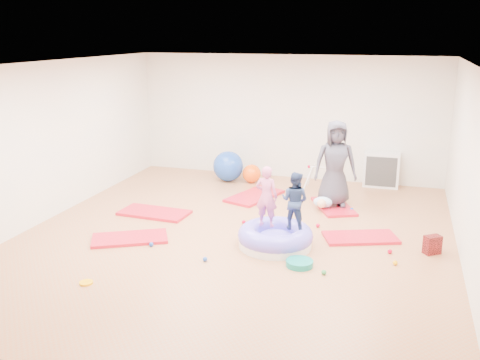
% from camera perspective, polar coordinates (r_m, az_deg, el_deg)
% --- Properties ---
extents(room, '(7.01, 8.01, 2.81)m').
position_cam_1_polar(room, '(8.50, -0.60, 2.73)').
color(room, '#B2693E').
rests_on(room, ground).
extents(gym_mat_front_left, '(1.35, 1.10, 0.05)m').
position_cam_1_polar(gym_mat_front_left, '(8.97, -11.68, -6.11)').
color(gym_mat_front_left, red).
rests_on(gym_mat_front_left, ground).
extents(gym_mat_mid_left, '(1.31, 0.71, 0.05)m').
position_cam_1_polar(gym_mat_mid_left, '(10.11, -9.13, -3.47)').
color(gym_mat_mid_left, red).
rests_on(gym_mat_mid_left, ground).
extents(gym_mat_center_back, '(1.06, 1.45, 0.05)m').
position_cam_1_polar(gym_mat_center_back, '(10.98, 1.57, -1.71)').
color(gym_mat_center_back, red).
rests_on(gym_mat_center_back, ground).
extents(gym_mat_right, '(1.31, 0.97, 0.05)m').
position_cam_1_polar(gym_mat_right, '(9.04, 12.72, -6.00)').
color(gym_mat_right, red).
rests_on(gym_mat_right, ground).
extents(gym_mat_rear_right, '(1.03, 1.32, 0.05)m').
position_cam_1_polar(gym_mat_rear_right, '(10.50, 9.94, -2.79)').
color(gym_mat_rear_right, red).
rests_on(gym_mat_rear_right, ground).
extents(inflatable_cushion, '(1.19, 1.19, 0.38)m').
position_cam_1_polar(inflatable_cushion, '(8.51, 3.78, -6.14)').
color(inflatable_cushion, white).
rests_on(inflatable_cushion, ground).
extents(child_pink, '(0.38, 0.27, 0.98)m').
position_cam_1_polar(child_pink, '(8.39, 2.85, -1.43)').
color(child_pink, '#CE5E8F').
rests_on(child_pink, inflatable_cushion).
extents(child_navy, '(0.52, 0.45, 0.92)m').
position_cam_1_polar(child_navy, '(8.32, 5.87, -1.89)').
color(child_navy, navy).
rests_on(child_navy, inflatable_cushion).
extents(adult_caregiver, '(0.92, 0.73, 1.65)m').
position_cam_1_polar(adult_caregiver, '(10.30, 10.13, 1.75)').
color(adult_caregiver, '#3A3844').
rests_on(adult_caregiver, gym_mat_rear_right).
extents(infant, '(0.36, 0.37, 0.21)m').
position_cam_1_polar(infant, '(10.26, 8.80, -2.38)').
color(infant, '#B6D6F5').
rests_on(infant, gym_mat_rear_right).
extents(ball_pit_balls, '(3.79, 3.03, 0.07)m').
position_cam_1_polar(ball_pit_balls, '(8.73, 5.70, -6.39)').
color(ball_pit_balls, '#C60026').
rests_on(ball_pit_balls, ground).
extents(exercise_ball_blue, '(0.69, 0.69, 0.69)m').
position_cam_1_polar(exercise_ball_blue, '(12.10, -1.27, 1.48)').
color(exercise_ball_blue, '#1B46AF').
rests_on(exercise_ball_blue, ground).
extents(exercise_ball_orange, '(0.41, 0.41, 0.41)m').
position_cam_1_polar(exercise_ball_orange, '(12.00, 1.25, 0.69)').
color(exercise_ball_orange, '#FE510B').
rests_on(exercise_ball_orange, ground).
extents(infant_play_gym, '(0.72, 0.68, 0.55)m').
position_cam_1_polar(infant_play_gym, '(11.38, 8.66, 0.51)').
color(infant_play_gym, silver).
rests_on(infant_play_gym, ground).
extents(cube_shelf, '(0.75, 0.37, 0.75)m').
position_cam_1_polar(cube_shelf, '(12.05, 14.85, 1.05)').
color(cube_shelf, silver).
rests_on(cube_shelf, ground).
extents(balance_disc, '(0.40, 0.40, 0.09)m').
position_cam_1_polar(balance_disc, '(7.89, 6.37, -8.82)').
color(balance_disc, '#0F8073').
rests_on(balance_disc, ground).
extents(backpack, '(0.29, 0.27, 0.29)m').
position_cam_1_polar(backpack, '(8.73, 19.83, -6.51)').
color(backpack, maroon).
rests_on(backpack, ground).
extents(yellow_toy, '(0.18, 0.18, 0.03)m').
position_cam_1_polar(yellow_toy, '(7.64, -16.09, -10.48)').
color(yellow_toy, '#FFB200').
rests_on(yellow_toy, ground).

